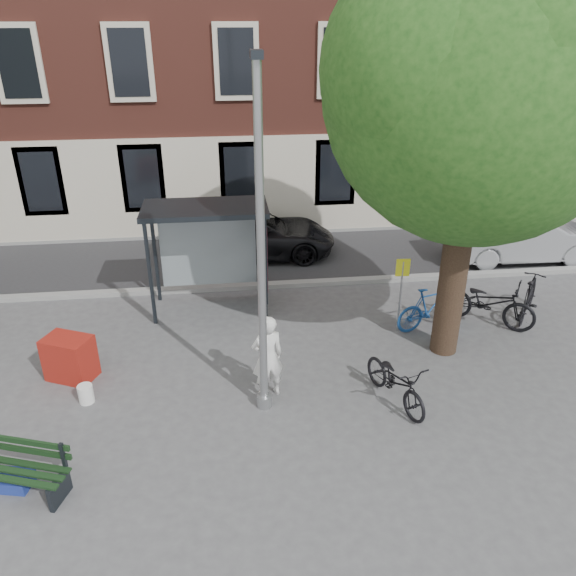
# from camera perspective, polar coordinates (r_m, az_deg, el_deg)

# --- Properties ---
(ground) EXTENTS (90.00, 90.00, 0.00)m
(ground) POSITION_cam_1_polar(r_m,az_deg,el_deg) (10.66, -2.40, -11.88)
(ground) COLOR #4C4C4F
(ground) RESTS_ON ground
(road) EXTENTS (40.00, 4.00, 0.01)m
(road) POSITION_cam_1_polar(r_m,az_deg,el_deg) (16.73, -4.29, 3.01)
(road) COLOR #28282B
(road) RESTS_ON ground
(curb_near) EXTENTS (40.00, 0.25, 0.12)m
(curb_near) POSITION_cam_1_polar(r_m,az_deg,el_deg) (14.88, -3.92, 0.20)
(curb_near) COLOR gray
(curb_near) RESTS_ON ground
(curb_far) EXTENTS (40.00, 0.25, 0.12)m
(curb_far) POSITION_cam_1_polar(r_m,az_deg,el_deg) (18.56, -4.61, 5.58)
(curb_far) COLOR gray
(curb_far) RESTS_ON ground
(lamppost) EXTENTS (0.28, 0.35, 6.11)m
(lamppost) POSITION_cam_1_polar(r_m,az_deg,el_deg) (9.21, -2.72, 1.90)
(lamppost) COLOR #9EA0A3
(lamppost) RESTS_ON ground
(tree_right) EXTENTS (5.76, 5.60, 8.20)m
(tree_right) POSITION_cam_1_polar(r_m,az_deg,el_deg) (10.81, 19.45, 19.78)
(tree_right) COLOR black
(tree_right) RESTS_ON ground
(bus_shelter) EXTENTS (2.85, 1.45, 2.62)m
(bus_shelter) POSITION_cam_1_polar(r_m,az_deg,el_deg) (13.32, -6.58, 5.58)
(bus_shelter) COLOR #1E2328
(bus_shelter) RESTS_ON ground
(painter) EXTENTS (0.70, 0.55, 1.69)m
(painter) POSITION_cam_1_polar(r_m,az_deg,el_deg) (10.46, -2.10, -6.99)
(painter) COLOR white
(painter) RESTS_ON ground
(bench) EXTENTS (1.69, 0.99, 0.83)m
(bench) POSITION_cam_1_polar(r_m,az_deg,el_deg) (9.74, -25.76, -16.39)
(bench) COLOR #1E2328
(bench) RESTS_ON ground
(bike_a) EXTENTS (2.18, 1.86, 1.13)m
(bike_a) POSITION_cam_1_polar(r_m,az_deg,el_deg) (13.74, 19.67, -1.37)
(bike_a) COLOR black
(bike_a) RESTS_ON ground
(bike_b) EXTENTS (1.82, 0.97, 1.05)m
(bike_b) POSITION_cam_1_polar(r_m,az_deg,el_deg) (13.19, 14.27, -1.95)
(bike_b) COLOR navy
(bike_b) RESTS_ON ground
(bike_c) EXTENTS (1.17, 1.90, 0.94)m
(bike_c) POSITION_cam_1_polar(r_m,az_deg,el_deg) (10.66, 10.90, -9.25)
(bike_c) COLOR black
(bike_c) RESTS_ON ground
(bike_d) EXTENTS (1.45, 1.66, 1.04)m
(bike_d) POSITION_cam_1_polar(r_m,az_deg,el_deg) (14.44, 23.28, -0.86)
(bike_d) COLOR black
(bike_d) RESTS_ON ground
(car_dark) EXTENTS (4.66, 2.33, 1.27)m
(car_dark) POSITION_cam_1_polar(r_m,az_deg,el_deg) (16.78, -3.09, 5.44)
(car_dark) COLOR black
(car_dark) RESTS_ON ground
(car_silver) EXTENTS (4.42, 1.61, 1.45)m
(car_silver) POSITION_cam_1_polar(r_m,az_deg,el_deg) (17.72, 22.76, 4.84)
(car_silver) COLOR #999BA0
(car_silver) RESTS_ON ground
(red_stand) EXTENTS (1.07, 0.92, 0.90)m
(red_stand) POSITION_cam_1_polar(r_m,az_deg,el_deg) (11.94, -21.29, -6.64)
(red_stand) COLOR maroon
(red_stand) RESTS_ON ground
(blue_crate) EXTENTS (0.62, 0.51, 0.20)m
(blue_crate) POSITION_cam_1_polar(r_m,az_deg,el_deg) (10.05, -26.13, -17.16)
(blue_crate) COLOR navy
(blue_crate) RESTS_ON ground
(bucket_b) EXTENTS (0.30, 0.30, 0.36)m
(bucket_b) POSITION_cam_1_polar(r_m,az_deg,el_deg) (11.29, -19.85, -10.09)
(bucket_b) COLOR white
(bucket_b) RESTS_ON ground
(notice_sign) EXTENTS (0.31, 0.05, 1.78)m
(notice_sign) POSITION_cam_1_polar(r_m,az_deg,el_deg) (12.60, 11.47, 0.74)
(notice_sign) COLOR #9EA0A3
(notice_sign) RESTS_ON ground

